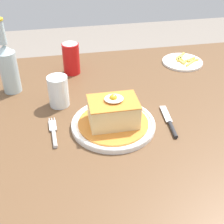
{
  "coord_description": "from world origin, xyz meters",
  "views": [
    {
      "loc": [
        -0.17,
        -0.82,
        1.33
      ],
      "look_at": [
        -0.03,
        -0.07,
        0.79
      ],
      "focal_mm": 49.02,
      "sensor_mm": 36.0,
      "label": 1
    }
  ],
  "objects_px": {
    "soda_can": "(71,59)",
    "side_plate_fries": "(183,62)",
    "main_plate": "(113,124)",
    "fork": "(54,134)",
    "knife": "(171,125)",
    "drinking_glass": "(59,93)",
    "beer_bottle_clear": "(8,66)"
  },
  "relations": [
    {
      "from": "fork",
      "to": "drinking_glass",
      "type": "height_order",
      "value": "drinking_glass"
    },
    {
      "from": "soda_can",
      "to": "main_plate",
      "type": "bearing_deg",
      "value": -76.14
    },
    {
      "from": "fork",
      "to": "side_plate_fries",
      "type": "relative_size",
      "value": 0.83
    },
    {
      "from": "main_plate",
      "to": "soda_can",
      "type": "xyz_separation_m",
      "value": [
        -0.09,
        0.38,
        0.05
      ]
    },
    {
      "from": "main_plate",
      "to": "fork",
      "type": "height_order",
      "value": "main_plate"
    },
    {
      "from": "beer_bottle_clear",
      "to": "side_plate_fries",
      "type": "distance_m",
      "value": 0.71
    },
    {
      "from": "beer_bottle_clear",
      "to": "main_plate",
      "type": "bearing_deg",
      "value": -41.37
    },
    {
      "from": "soda_can",
      "to": "side_plate_fries",
      "type": "distance_m",
      "value": 0.47
    },
    {
      "from": "side_plate_fries",
      "to": "soda_can",
      "type": "bearing_deg",
      "value": -179.98
    },
    {
      "from": "beer_bottle_clear",
      "to": "drinking_glass",
      "type": "bearing_deg",
      "value": -37.7
    },
    {
      "from": "soda_can",
      "to": "beer_bottle_clear",
      "type": "distance_m",
      "value": 0.25
    },
    {
      "from": "knife",
      "to": "beer_bottle_clear",
      "type": "distance_m",
      "value": 0.59
    },
    {
      "from": "beer_bottle_clear",
      "to": "drinking_glass",
      "type": "xyz_separation_m",
      "value": [
        0.16,
        -0.13,
        -0.05
      ]
    },
    {
      "from": "soda_can",
      "to": "drinking_glass",
      "type": "distance_m",
      "value": 0.24
    },
    {
      "from": "side_plate_fries",
      "to": "knife",
      "type": "bearing_deg",
      "value": -116.13
    },
    {
      "from": "main_plate",
      "to": "side_plate_fries",
      "type": "xyz_separation_m",
      "value": [
        0.38,
        0.38,
        -0.0
      ]
    },
    {
      "from": "knife",
      "to": "soda_can",
      "type": "relative_size",
      "value": 1.34
    },
    {
      "from": "beer_bottle_clear",
      "to": "side_plate_fries",
      "type": "xyz_separation_m",
      "value": [
        0.7,
        0.1,
        -0.09
      ]
    },
    {
      "from": "main_plate",
      "to": "knife",
      "type": "xyz_separation_m",
      "value": [
        0.17,
        -0.03,
        -0.0
      ]
    },
    {
      "from": "soda_can",
      "to": "knife",
      "type": "bearing_deg",
      "value": -57.16
    },
    {
      "from": "main_plate",
      "to": "side_plate_fries",
      "type": "distance_m",
      "value": 0.54
    },
    {
      "from": "soda_can",
      "to": "side_plate_fries",
      "type": "relative_size",
      "value": 0.73
    },
    {
      "from": "knife",
      "to": "beer_bottle_clear",
      "type": "xyz_separation_m",
      "value": [
        -0.49,
        0.31,
        0.09
      ]
    },
    {
      "from": "soda_can",
      "to": "drinking_glass",
      "type": "relative_size",
      "value": 1.18
    },
    {
      "from": "main_plate",
      "to": "knife",
      "type": "bearing_deg",
      "value": -10.98
    },
    {
      "from": "knife",
      "to": "side_plate_fries",
      "type": "bearing_deg",
      "value": 63.87
    },
    {
      "from": "fork",
      "to": "beer_bottle_clear",
      "type": "bearing_deg",
      "value": 115.07
    },
    {
      "from": "side_plate_fries",
      "to": "main_plate",
      "type": "bearing_deg",
      "value": -134.7
    },
    {
      "from": "fork",
      "to": "beer_bottle_clear",
      "type": "distance_m",
      "value": 0.34
    },
    {
      "from": "main_plate",
      "to": "knife",
      "type": "relative_size",
      "value": 1.56
    },
    {
      "from": "fork",
      "to": "soda_can",
      "type": "bearing_deg",
      "value": 77.49
    },
    {
      "from": "main_plate",
      "to": "drinking_glass",
      "type": "bearing_deg",
      "value": 135.19
    }
  ]
}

